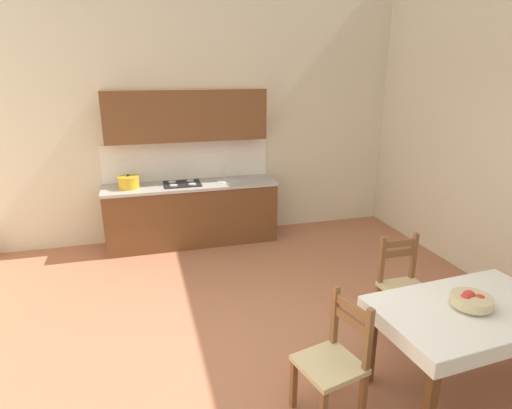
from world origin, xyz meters
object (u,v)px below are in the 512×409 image
(kitchen_cabinetry, at_px, (190,186))
(dining_chair_kitchen_side, at_px, (404,287))
(dining_chair_tv_side, at_px, (334,361))
(fruit_bowl, at_px, (471,300))
(dining_table, at_px, (468,322))

(kitchen_cabinetry, relative_size, dining_chair_kitchen_side, 2.64)
(dining_chair_kitchen_side, bearing_deg, kitchen_cabinetry, 121.42)
(kitchen_cabinetry, bearing_deg, dining_chair_tv_side, -81.19)
(fruit_bowl, bearing_deg, dining_chair_kitchen_side, 85.50)
(kitchen_cabinetry, xyz_separation_m, dining_table, (1.64, -3.69, -0.23))
(dining_table, relative_size, dining_chair_tv_side, 1.60)
(kitchen_cabinetry, distance_m, dining_chair_kitchen_side, 3.29)
(dining_chair_kitchen_side, distance_m, dining_chair_tv_side, 1.41)
(dining_table, relative_size, fruit_bowl, 4.95)
(kitchen_cabinetry, xyz_separation_m, dining_chair_tv_side, (0.56, -3.62, -0.41))
(dining_chair_tv_side, height_order, fruit_bowl, dining_chair_tv_side)
(dining_chair_tv_side, bearing_deg, kitchen_cabinetry, 98.81)
(dining_table, distance_m, dining_chair_tv_side, 1.10)
(fruit_bowl, bearing_deg, kitchen_cabinetry, 113.87)
(kitchen_cabinetry, bearing_deg, fruit_bowl, -66.13)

